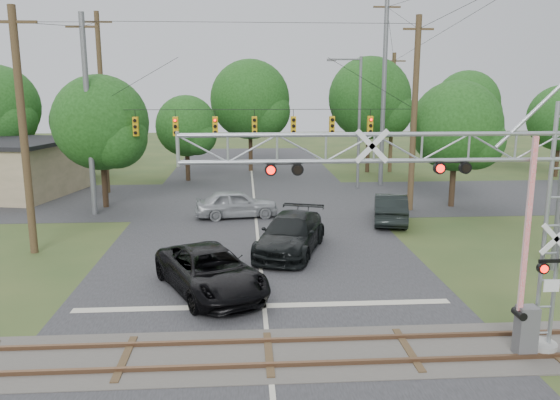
{
  "coord_description": "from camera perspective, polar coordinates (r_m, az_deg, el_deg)",
  "views": [
    {
      "loc": [
        -0.61,
        -12.15,
        7.41
      ],
      "look_at": [
        0.68,
        7.5,
        3.33
      ],
      "focal_mm": 35.0,
      "sensor_mm": 36.0,
      "label": 1
    }
  ],
  "objects": [
    {
      "name": "ground",
      "position": [
        14.25,
        -0.79,
        -19.65
      ],
      "size": [
        160.0,
        160.0,
        0.0
      ],
      "primitive_type": "plane",
      "color": "#2E451F",
      "rests_on": "ground"
    },
    {
      "name": "road_main",
      "position": [
        23.37,
        -2.07,
        -6.77
      ],
      "size": [
        14.0,
        90.0,
        0.02
      ],
      "primitive_type": "cube",
      "color": "#272729",
      "rests_on": "ground"
    },
    {
      "name": "road_cross",
      "position": [
        36.91,
        -2.73,
        0.13
      ],
      "size": [
        90.0,
        12.0,
        0.02
      ],
      "primitive_type": "cube",
      "color": "#272729",
      "rests_on": "ground"
    },
    {
      "name": "railroad_track",
      "position": [
        15.97,
        -1.18,
        -15.82
      ],
      "size": [
        90.0,
        3.2,
        0.17
      ],
      "color": "#49453F",
      "rests_on": "ground"
    },
    {
      "name": "crossing_gantry",
      "position": [
        15.08,
        16.81,
        -0.45
      ],
      "size": [
        10.56,
        0.9,
        7.06
      ],
      "color": "gray",
      "rests_on": "ground"
    },
    {
      "name": "traffic_signal_span",
      "position": [
        32.24,
        -1.11,
        8.55
      ],
      "size": [
        19.34,
        0.36,
        11.5
      ],
      "color": "slate",
      "rests_on": "ground"
    },
    {
      "name": "pickup_black",
      "position": [
        20.31,
        -7.31,
        -7.35
      ],
      "size": [
        4.92,
        6.47,
        1.63
      ],
      "primitive_type": "imported",
      "rotation": [
        0.0,
        0.0,
        0.43
      ],
      "color": "black",
      "rests_on": "ground"
    },
    {
      "name": "car_dark",
      "position": [
        24.88,
        1.13,
        -3.56
      ],
      "size": [
        4.15,
        6.41,
        1.73
      ],
      "primitive_type": "imported",
      "rotation": [
        0.0,
        0.0,
        -0.32
      ],
      "color": "black",
      "rests_on": "ground"
    },
    {
      "name": "sedan_silver",
      "position": [
        31.63,
        -4.57,
        -0.38
      ],
      "size": [
        4.98,
        2.54,
        1.62
      ],
      "primitive_type": "imported",
      "rotation": [
        0.0,
        0.0,
        1.71
      ],
      "color": "gray",
      "rests_on": "ground"
    },
    {
      "name": "suv_dark",
      "position": [
        30.99,
        11.45,
        -0.82
      ],
      "size": [
        2.8,
        5.23,
        1.64
      ],
      "primitive_type": "imported",
      "rotation": [
        0.0,
        0.0,
        2.92
      ],
      "color": "black",
      "rests_on": "ground"
    },
    {
      "name": "streetlight",
      "position": [
        40.5,
        8.03,
        8.68
      ],
      "size": [
        2.55,
        0.27,
        9.57
      ],
      "color": "slate",
      "rests_on": "ground"
    },
    {
      "name": "utility_poles",
      "position": [
        34.52,
        2.32,
        9.76
      ],
      "size": [
        24.75,
        27.12,
        13.78
      ],
      "color": "#463120",
      "rests_on": "ground"
    },
    {
      "name": "treeline",
      "position": [
        45.46,
        -1.1,
        9.46
      ],
      "size": [
        55.68,
        26.9,
        10.06
      ],
      "color": "#332417",
      "rests_on": "ground"
    }
  ]
}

